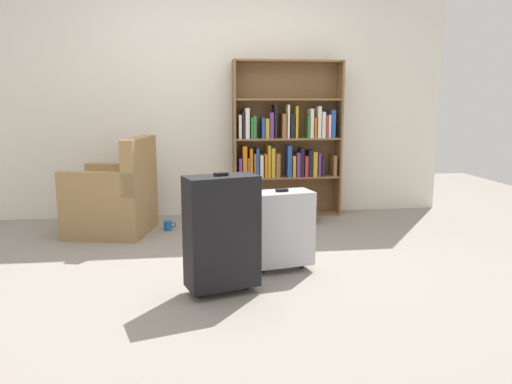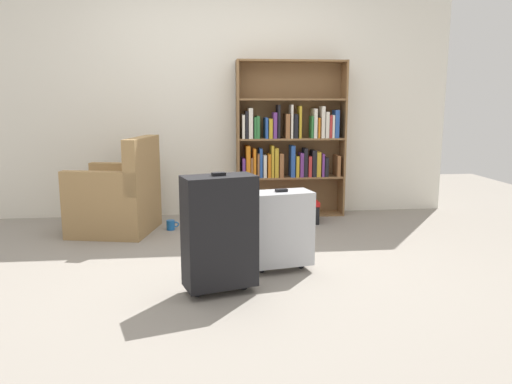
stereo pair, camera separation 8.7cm
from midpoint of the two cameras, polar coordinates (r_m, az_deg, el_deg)
ground_plane at (r=3.78m, az=-2.26°, el=-8.52°), size 8.76×8.76×0.00m
back_wall at (r=5.40m, az=-3.70°, el=11.19°), size 5.01×0.10×2.60m
bookshelf at (r=5.32m, az=4.28°, el=5.80°), size 1.15×0.25×1.64m
armchair at (r=4.83m, az=-15.08°, el=-0.78°), size 0.83×0.83×0.90m
mug at (r=4.85m, az=-9.26°, el=-3.77°), size 0.12×0.08×0.10m
storage_box at (r=5.08m, az=5.47°, el=-2.20°), size 0.38×0.25×0.23m
suitcase_silver at (r=3.61m, az=3.59°, el=-4.16°), size 0.48×0.32×0.61m
suitcase_black at (r=3.16m, az=-3.44°, el=-4.57°), size 0.50×0.35×0.79m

